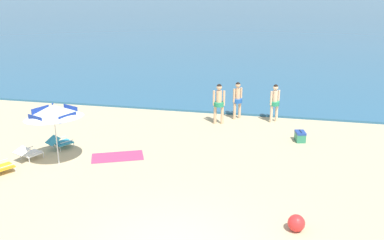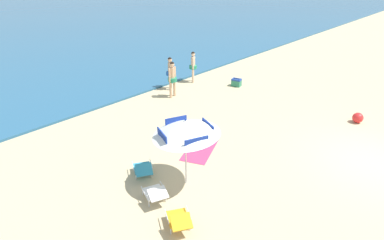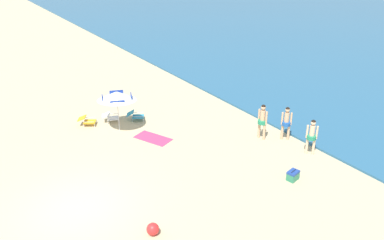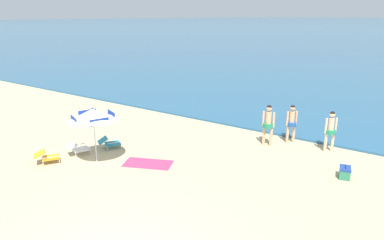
{
  "view_description": "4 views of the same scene",
  "coord_description": "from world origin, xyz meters",
  "px_view_note": "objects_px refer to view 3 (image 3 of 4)",
  "views": [
    {
      "loc": [
        2.17,
        -7.65,
        5.83
      ],
      "look_at": [
        -1.0,
        6.98,
        0.87
      ],
      "focal_mm": 38.62,
      "sensor_mm": 36.0,
      "label": 1
    },
    {
      "loc": [
        -10.73,
        -1.51,
        5.93
      ],
      "look_at": [
        -2.82,
        5.7,
        0.77
      ],
      "focal_mm": 30.23,
      "sensor_mm": 36.0,
      "label": 2
    },
    {
      "loc": [
        12.62,
        -3.49,
        9.35
      ],
      "look_at": [
        -1.34,
        5.93,
        1.47
      ],
      "focal_mm": 38.83,
      "sensor_mm": 36.0,
      "label": 3
    },
    {
      "loc": [
        4.8,
        -3.9,
        5.36
      ],
      "look_at": [
        -2.56,
        6.86,
        1.36
      ],
      "focal_mm": 32.02,
      "sensor_mm": 36.0,
      "label": 4
    }
  ],
  "objects_px": {
    "person_standing_near_shore": "(286,121)",
    "person_standing_beside": "(312,135)",
    "person_wading_in": "(263,119)",
    "beach_ball": "(153,229)",
    "lounge_chair_under_umbrella": "(87,120)",
    "lounge_chair_facing_sea": "(135,115)",
    "beach_umbrella_striped_main": "(117,96)",
    "lounge_chair_beside_umbrella": "(111,117)",
    "beach_towel": "(153,138)",
    "cooler_box": "(293,175)"
  },
  "relations": [
    {
      "from": "lounge_chair_beside_umbrella",
      "to": "beach_ball",
      "type": "height_order",
      "value": "lounge_chair_beside_umbrella"
    },
    {
      "from": "person_standing_beside",
      "to": "beach_towel",
      "type": "bearing_deg",
      "value": -135.88
    },
    {
      "from": "lounge_chair_facing_sea",
      "to": "beach_ball",
      "type": "xyz_separation_m",
      "value": [
        8.43,
        -3.65,
        -0.06
      ]
    },
    {
      "from": "beach_towel",
      "to": "person_standing_beside",
      "type": "bearing_deg",
      "value": 44.12
    },
    {
      "from": "lounge_chair_facing_sea",
      "to": "beach_ball",
      "type": "height_order",
      "value": "lounge_chair_facing_sea"
    },
    {
      "from": "lounge_chair_facing_sea",
      "to": "beach_towel",
      "type": "xyz_separation_m",
      "value": [
        2.36,
        -0.27,
        -0.27
      ]
    },
    {
      "from": "cooler_box",
      "to": "beach_ball",
      "type": "height_order",
      "value": "beach_ball"
    },
    {
      "from": "beach_ball",
      "to": "person_standing_beside",
      "type": "bearing_deg",
      "value": 95.23
    },
    {
      "from": "lounge_chair_under_umbrella",
      "to": "beach_towel",
      "type": "relative_size",
      "value": 0.56
    },
    {
      "from": "person_standing_near_shore",
      "to": "person_standing_beside",
      "type": "distance_m",
      "value": 1.64
    },
    {
      "from": "lounge_chair_facing_sea",
      "to": "person_standing_near_shore",
      "type": "distance_m",
      "value": 7.83
    },
    {
      "from": "lounge_chair_facing_sea",
      "to": "beach_towel",
      "type": "relative_size",
      "value": 0.57
    },
    {
      "from": "person_wading_in",
      "to": "beach_ball",
      "type": "xyz_separation_m",
      "value": [
        3.13,
        -7.74,
        -0.81
      ]
    },
    {
      "from": "beach_umbrella_striped_main",
      "to": "person_standing_near_shore",
      "type": "distance_m",
      "value": 8.25
    },
    {
      "from": "person_standing_near_shore",
      "to": "cooler_box",
      "type": "distance_m",
      "value": 3.64
    },
    {
      "from": "person_standing_beside",
      "to": "cooler_box",
      "type": "xyz_separation_m",
      "value": [
        1.07,
        -2.19,
        -0.78
      ]
    },
    {
      "from": "person_standing_near_shore",
      "to": "person_standing_beside",
      "type": "xyz_separation_m",
      "value": [
        1.64,
        -0.11,
        0.0
      ]
    },
    {
      "from": "beach_ball",
      "to": "lounge_chair_facing_sea",
      "type": "bearing_deg",
      "value": 156.61
    },
    {
      "from": "beach_umbrella_striped_main",
      "to": "person_standing_near_shore",
      "type": "bearing_deg",
      "value": 49.05
    },
    {
      "from": "lounge_chair_beside_umbrella",
      "to": "person_wading_in",
      "type": "distance_m",
      "value": 7.9
    },
    {
      "from": "person_wading_in",
      "to": "beach_ball",
      "type": "relative_size",
      "value": 4.14
    },
    {
      "from": "lounge_chair_facing_sea",
      "to": "cooler_box",
      "type": "xyz_separation_m",
      "value": [
        8.72,
        2.67,
        -0.07
      ]
    },
    {
      "from": "person_standing_beside",
      "to": "beach_towel",
      "type": "xyz_separation_m",
      "value": [
        -5.29,
        -5.13,
        -0.98
      ]
    },
    {
      "from": "beach_ball",
      "to": "beach_towel",
      "type": "xyz_separation_m",
      "value": [
        -6.07,
        3.38,
        -0.21
      ]
    },
    {
      "from": "beach_umbrella_striped_main",
      "to": "person_wading_in",
      "type": "xyz_separation_m",
      "value": [
        4.67,
        5.32,
        -0.84
      ]
    },
    {
      "from": "lounge_chair_beside_umbrella",
      "to": "person_standing_beside",
      "type": "height_order",
      "value": "person_standing_beside"
    },
    {
      "from": "lounge_chair_beside_umbrella",
      "to": "lounge_chair_facing_sea",
      "type": "bearing_deg",
      "value": 65.42
    },
    {
      "from": "beach_umbrella_striped_main",
      "to": "lounge_chair_facing_sea",
      "type": "xyz_separation_m",
      "value": [
        -0.63,
        1.23,
        -1.6
      ]
    },
    {
      "from": "beach_umbrella_striped_main",
      "to": "person_standing_near_shore",
      "type": "relative_size",
      "value": 1.62
    },
    {
      "from": "person_wading_in",
      "to": "beach_ball",
      "type": "height_order",
      "value": "person_wading_in"
    },
    {
      "from": "lounge_chair_under_umbrella",
      "to": "lounge_chair_facing_sea",
      "type": "height_order",
      "value": "lounge_chair_facing_sea"
    },
    {
      "from": "lounge_chair_beside_umbrella",
      "to": "lounge_chair_facing_sea",
      "type": "xyz_separation_m",
      "value": [
        0.54,
        1.17,
        -0.01
      ]
    },
    {
      "from": "beach_umbrella_striped_main",
      "to": "lounge_chair_beside_umbrella",
      "type": "relative_size",
      "value": 2.75
    },
    {
      "from": "lounge_chair_beside_umbrella",
      "to": "beach_towel",
      "type": "bearing_deg",
      "value": 17.34
    },
    {
      "from": "beach_umbrella_striped_main",
      "to": "lounge_chair_under_umbrella",
      "type": "xyz_separation_m",
      "value": [
        -1.45,
        -1.14,
        -1.59
      ]
    },
    {
      "from": "beach_umbrella_striped_main",
      "to": "person_wading_in",
      "type": "distance_m",
      "value": 7.13
    },
    {
      "from": "lounge_chair_under_umbrella",
      "to": "lounge_chair_beside_umbrella",
      "type": "xyz_separation_m",
      "value": [
        0.29,
        1.19,
        0.0
      ]
    },
    {
      "from": "lounge_chair_under_umbrella",
      "to": "person_wading_in",
      "type": "bearing_deg",
      "value": 46.49
    },
    {
      "from": "lounge_chair_beside_umbrella",
      "to": "person_standing_beside",
      "type": "distance_m",
      "value": 10.19
    },
    {
      "from": "person_standing_near_shore",
      "to": "beach_ball",
      "type": "relative_size",
      "value": 3.94
    },
    {
      "from": "beach_ball",
      "to": "lounge_chair_under_umbrella",
      "type": "bearing_deg",
      "value": 172.11
    },
    {
      "from": "lounge_chair_under_umbrella",
      "to": "person_standing_near_shore",
      "type": "xyz_separation_m",
      "value": [
        6.83,
        7.33,
        0.71
      ]
    },
    {
      "from": "person_standing_beside",
      "to": "lounge_chair_facing_sea",
      "type": "bearing_deg",
      "value": -147.56
    },
    {
      "from": "person_wading_in",
      "to": "beach_ball",
      "type": "bearing_deg",
      "value": -68.0
    },
    {
      "from": "person_standing_near_shore",
      "to": "person_wading_in",
      "type": "bearing_deg",
      "value": -128.76
    },
    {
      "from": "person_standing_near_shore",
      "to": "cooler_box",
      "type": "bearing_deg",
      "value": -40.35
    },
    {
      "from": "lounge_chair_under_umbrella",
      "to": "person_wading_in",
      "type": "relative_size",
      "value": 0.57
    },
    {
      "from": "lounge_chair_under_umbrella",
      "to": "lounge_chair_facing_sea",
      "type": "distance_m",
      "value": 2.5
    },
    {
      "from": "lounge_chair_beside_umbrella",
      "to": "person_standing_near_shore",
      "type": "height_order",
      "value": "person_standing_near_shore"
    },
    {
      "from": "beach_umbrella_striped_main",
      "to": "person_standing_near_shore",
      "type": "height_order",
      "value": "beach_umbrella_striped_main"
    }
  ]
}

